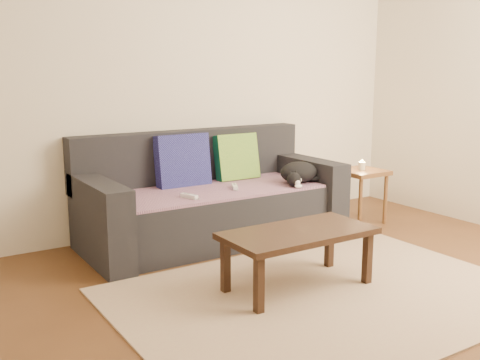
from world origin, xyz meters
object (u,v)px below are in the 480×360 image
at_px(sofa, 210,202).
at_px(side_table, 361,179).
at_px(cat, 299,173).
at_px(coffee_table, 298,238).
at_px(wii_remote_b, 235,187).
at_px(wii_remote_a, 189,196).

distance_m(sofa, side_table, 1.43).
relative_size(sofa, side_table, 4.32).
height_order(cat, side_table, cat).
relative_size(sofa, coffee_table, 2.18).
bearing_deg(wii_remote_b, wii_remote_a, 128.47).
bearing_deg(coffee_table, sofa, 86.97).
height_order(cat, coffee_table, cat).
xyz_separation_m(cat, side_table, (0.71, -0.01, -0.12)).
distance_m(sofa, coffee_table, 1.24).
distance_m(cat, wii_remote_b, 0.58).
bearing_deg(side_table, sofa, 168.32).
height_order(wii_remote_a, wii_remote_b, same).
bearing_deg(cat, sofa, 153.64).
bearing_deg(wii_remote_a, coffee_table, 177.50).
relative_size(cat, coffee_table, 0.42).
relative_size(wii_remote_a, wii_remote_b, 1.00).
xyz_separation_m(sofa, wii_remote_a, (-0.34, -0.29, 0.15)).
bearing_deg(wii_remote_a, cat, -108.05).
bearing_deg(side_table, cat, 178.81).
relative_size(cat, side_table, 0.84).
height_order(side_table, coffee_table, side_table).
bearing_deg(cat, wii_remote_b, 165.90).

